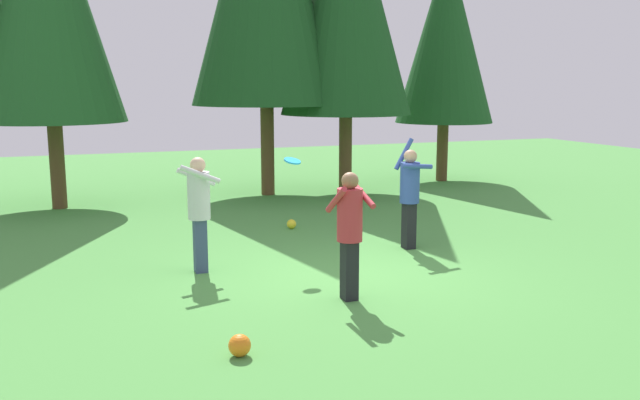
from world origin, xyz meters
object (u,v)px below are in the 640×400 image
frisbee (292,161)px  ball_yellow (291,224)px  person_bystander (350,225)px  person_catcher (199,204)px  tree_far_right (446,36)px  ball_orange (240,345)px  person_thrower (410,190)px

frisbee → ball_yellow: 3.07m
frisbee → person_bystander: bearing=-86.1°
person_catcher → person_bystander: bearing=-50.0°
ball_yellow → tree_far_right: tree_far_right is taller
person_catcher → ball_orange: (-0.22, -3.40, -0.94)m
person_bystander → ball_orange: bearing=122.6°
frisbee → ball_orange: (-1.71, -3.36, -1.55)m
person_thrower → person_catcher: person_thrower is taller
person_catcher → ball_orange: person_catcher is taller
person_catcher → person_bystander: person_catcher is taller
tree_far_right → person_catcher: bearing=-139.5°
ball_yellow → tree_far_right: (6.32, 4.86, 4.14)m
ball_orange → person_bystander: bearing=36.4°
frisbee → person_thrower: bearing=6.5°
frisbee → ball_orange: 4.07m
tree_far_right → ball_orange: bearing=-129.4°
person_bystander → tree_far_right: 12.11m
person_catcher → ball_yellow: 3.49m
person_bystander → ball_yellow: (0.66, 4.51, -0.93)m
ball_orange → person_thrower: bearing=42.6°
person_thrower → tree_far_right: 9.20m
person_catcher → person_bystander: size_ratio=1.03×
person_catcher → tree_far_right: bearing=42.1°
person_bystander → ball_yellow: size_ratio=9.07×
frisbee → ball_orange: frisbee is taller
frisbee → tree_far_right: 10.56m
ball_orange → ball_yellow: size_ratio=1.27×
person_thrower → tree_far_right: tree_far_right is taller
person_thrower → person_catcher: bearing=-3.2°
person_bystander → person_thrower: bearing=-46.7°
frisbee → tree_far_right: bearing=46.0°
frisbee → person_catcher: bearing=178.4°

